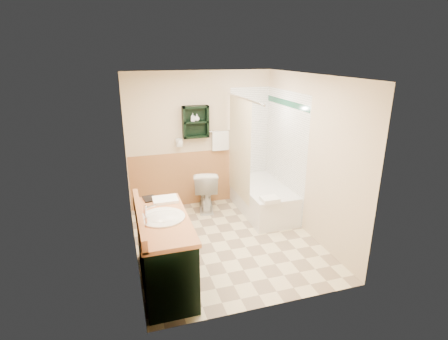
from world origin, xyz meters
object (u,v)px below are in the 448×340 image
hair_dryer (179,143)px  soap_bottle_a (193,119)px  vanity (165,251)px  soap_bottle_b (197,118)px  toilet (205,190)px  vanity_book (143,193)px  wall_shelf (196,122)px  bathtub (262,198)px

hair_dryer → soap_bottle_a: 0.47m
vanity → soap_bottle_b: (0.92, 2.14, 1.17)m
toilet → soap_bottle_a: size_ratio=5.45×
soap_bottle_b → vanity_book: bearing=-124.5°
toilet → vanity: bearing=74.5°
toilet → wall_shelf: bearing=-51.9°
hair_dryer → soap_bottle_a: (0.25, -0.03, 0.40)m
hair_dryer → vanity_book: bearing=-115.4°
hair_dryer → soap_bottle_a: soap_bottle_a is taller
wall_shelf → soap_bottle_a: bearing=-173.9°
toilet → vanity_book: bearing=61.4°
hair_dryer → bathtub: size_ratio=0.16×
vanity_book → toilet: bearing=41.4°
wall_shelf → bathtub: size_ratio=0.37×
hair_dryer → bathtub: bearing=-25.9°
hair_dryer → soap_bottle_b: (0.32, -0.03, 0.41)m
soap_bottle_a → soap_bottle_b: size_ratio=1.15×
wall_shelf → vanity_book: size_ratio=2.64×
vanity → vanity_book: bearing=106.1°
bathtub → soap_bottle_a: 1.83m
wall_shelf → bathtub: bearing=-31.2°
vanity → soap_bottle_b: 2.61m
wall_shelf → vanity: bearing=-112.6°
wall_shelf → bathtub: wall_shelf is taller
bathtub → hair_dryer: bearing=154.1°
bathtub → vanity: bearing=-141.5°
bathtub → vanity_book: vanity_book is taller
vanity → bathtub: size_ratio=0.92×
wall_shelf → vanity_book: wall_shelf is taller
toilet → vanity_book: 1.90m
hair_dryer → bathtub: (1.33, -0.64, -0.95)m
wall_shelf → soap_bottle_a: wall_shelf is taller
vanity_book → soap_bottle_b: bearing=47.1°
hair_dryer → wall_shelf: bearing=-4.8°
wall_shelf → toilet: size_ratio=0.74×
vanity → soap_bottle_a: bearing=68.4°
vanity → toilet: (1.00, 1.94, -0.07)m
hair_dryer → toilet: size_ratio=0.32×
hair_dryer → soap_bottle_a: size_ratio=1.76×
wall_shelf → vanity_book: (-1.06, -1.57, -0.57)m
soap_bottle_b → toilet: bearing=-67.8°
vanity_book → soap_bottle_a: 1.97m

